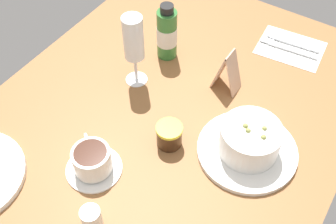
# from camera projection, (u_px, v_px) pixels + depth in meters

# --- Properties ---
(ground_plane) EXTENTS (1.10, 0.84, 0.03)m
(ground_plane) POSITION_uv_depth(u_px,v_px,m) (168.00, 117.00, 1.05)
(ground_plane) COLOR brown
(porridge_bowl) EXTENTS (0.23, 0.23, 0.09)m
(porridge_bowl) POSITION_uv_depth(u_px,v_px,m) (248.00, 143.00, 0.93)
(porridge_bowl) COLOR white
(porridge_bowl) RESTS_ON ground_plane
(cutlery_setting) EXTENTS (0.15, 0.19, 0.01)m
(cutlery_setting) POSITION_uv_depth(u_px,v_px,m) (289.00, 47.00, 1.19)
(cutlery_setting) COLOR white
(cutlery_setting) RESTS_ON ground_plane
(coffee_cup) EXTENTS (0.13, 0.13, 0.07)m
(coffee_cup) POSITION_uv_depth(u_px,v_px,m) (92.00, 161.00, 0.91)
(coffee_cup) COLOR white
(coffee_cup) RESTS_ON ground_plane
(creamer_jug) EXTENTS (0.04, 0.05, 0.05)m
(creamer_jug) POSITION_uv_depth(u_px,v_px,m) (92.00, 217.00, 0.83)
(creamer_jug) COLOR white
(creamer_jug) RESTS_ON ground_plane
(wine_glass) EXTENTS (0.06, 0.06, 0.20)m
(wine_glass) POSITION_uv_depth(u_px,v_px,m) (134.00, 41.00, 1.01)
(wine_glass) COLOR white
(wine_glass) RESTS_ON ground_plane
(jam_jar) EXTENTS (0.06, 0.06, 0.06)m
(jam_jar) POSITION_uv_depth(u_px,v_px,m) (169.00, 135.00, 0.96)
(jam_jar) COLOR #3D2414
(jam_jar) RESTS_ON ground_plane
(sauce_bottle_green) EXTENTS (0.05, 0.05, 0.16)m
(sauce_bottle_green) POSITION_uv_depth(u_px,v_px,m) (167.00, 34.00, 1.12)
(sauce_bottle_green) COLOR #337233
(sauce_bottle_green) RESTS_ON ground_plane
(menu_card) EXTENTS (0.05, 0.07, 0.12)m
(menu_card) POSITION_uv_depth(u_px,v_px,m) (228.00, 71.00, 1.05)
(menu_card) COLOR #D4A889
(menu_card) RESTS_ON ground_plane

